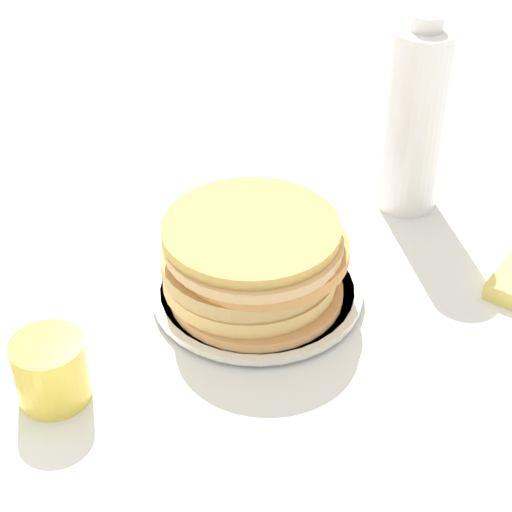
# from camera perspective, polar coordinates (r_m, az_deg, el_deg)

# --- Properties ---
(ground_plane) EXTENTS (4.00, 4.00, 0.00)m
(ground_plane) POSITION_cam_1_polar(r_m,az_deg,el_deg) (0.91, -0.77, -2.18)
(ground_plane) COLOR white
(plate) EXTENTS (0.22, 0.22, 0.01)m
(plate) POSITION_cam_1_polar(r_m,az_deg,el_deg) (0.90, 0.00, -2.40)
(plate) COLOR silver
(plate) RESTS_ON ground_plane
(pancake_stack) EXTENTS (0.19, 0.19, 0.08)m
(pancake_stack) POSITION_cam_1_polar(r_m,az_deg,el_deg) (0.87, -0.19, -0.14)
(pancake_stack) COLOR tan
(pancake_stack) RESTS_ON plate
(juice_glass) EXTENTS (0.07, 0.07, 0.06)m
(juice_glass) POSITION_cam_1_polar(r_m,az_deg,el_deg) (0.80, -13.52, -7.41)
(juice_glass) COLOR yellow
(juice_glass) RESTS_ON ground_plane
(water_bottle_mid) EXTENTS (0.07, 0.07, 0.24)m
(water_bottle_mid) POSITION_cam_1_polar(r_m,az_deg,el_deg) (1.01, 10.56, 8.89)
(water_bottle_mid) COLOR white
(water_bottle_mid) RESTS_ON ground_plane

